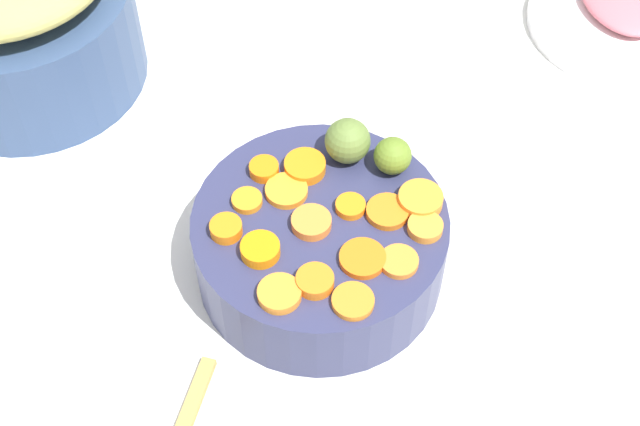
{
  "coord_description": "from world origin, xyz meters",
  "views": [
    {
      "loc": [
        0.43,
        -0.19,
        0.73
      ],
      "look_at": [
        -0.01,
        -0.02,
        0.11
      ],
      "focal_mm": 51.41,
      "sensor_mm": 36.0,
      "label": 1
    }
  ],
  "objects": [
    {
      "name": "carrot_slice_5",
      "position": [
        -0.0,
        0.07,
        0.1
      ],
      "size": [
        0.04,
        0.04,
        0.01
      ],
      "primitive_type": "cylinder",
      "rotation": [
        0.0,
        0.0,
        4.6
      ],
      "color": "orange",
      "rests_on": "serving_bowl_carrots"
    },
    {
      "name": "carrot_slice_2",
      "position": [
        0.07,
        -0.02,
        0.1
      ],
      "size": [
        0.05,
        0.05,
        0.01
      ],
      "primitive_type": "cylinder",
      "rotation": [
        0.0,
        0.0,
        2.45
      ],
      "color": "orange",
      "rests_on": "serving_bowl_carrots"
    },
    {
      "name": "carrot_slice_10",
      "position": [
        -0.05,
        -0.03,
        0.1
      ],
      "size": [
        0.04,
        0.04,
        0.01
      ],
      "primitive_type": "cylinder",
      "rotation": [
        0.0,
        0.0,
        6.25
      ],
      "color": "orange",
      "rests_on": "serving_bowl_carrots"
    },
    {
      "name": "carrot_slice_7",
      "position": [
        0.04,
        -0.0,
        0.1
      ],
      "size": [
        0.06,
        0.06,
        0.01
      ],
      "primitive_type": "cylinder",
      "rotation": [
        0.0,
        0.0,
        0.87
      ],
      "color": "orange",
      "rests_on": "serving_bowl_carrots"
    },
    {
      "name": "carrot_slice_9",
      "position": [
        0.05,
        0.03,
        0.1
      ],
      "size": [
        0.05,
        0.05,
        0.01
      ],
      "primitive_type": "cylinder",
      "rotation": [
        0.0,
        0.0,
        3.73
      ],
      "color": "orange",
      "rests_on": "serving_bowl_carrots"
    },
    {
      "name": "ham_plate",
      "position": [
        -0.2,
        0.43,
        0.03
      ],
      "size": [
        0.23,
        0.23,
        0.01
      ],
      "primitive_type": "cylinder",
      "color": "white",
      "rests_on": "tabletop"
    },
    {
      "name": "carrot_slice_12",
      "position": [
        -0.03,
        -0.1,
        0.1
      ],
      "size": [
        0.03,
        0.03,
        0.01
      ],
      "primitive_type": "cylinder",
      "rotation": [
        0.0,
        0.0,
        4.73
      ],
      "color": "orange",
      "rests_on": "serving_bowl_carrots"
    },
    {
      "name": "carrot_slice_14",
      "position": [
        -0.01,
        -0.03,
        0.1
      ],
      "size": [
        0.04,
        0.04,
        0.01
      ],
      "primitive_type": "cylinder",
      "rotation": [
        0.0,
        0.0,
        3.17
      ],
      "color": "orange",
      "rests_on": "serving_bowl_carrots"
    },
    {
      "name": "tabletop",
      "position": [
        0.0,
        0.0,
        0.01
      ],
      "size": [
        2.4,
        2.4,
        0.02
      ],
      "primitive_type": "cube",
      "color": "silver",
      "rests_on": "ground"
    },
    {
      "name": "carrot_slice_0",
      "position": [
        -0.07,
        -0.01,
        0.1
      ],
      "size": [
        0.05,
        0.05,
        0.01
      ],
      "primitive_type": "cylinder",
      "rotation": [
        0.0,
        0.0,
        5.3
      ],
      "color": "orange",
      "rests_on": "serving_bowl_carrots"
    },
    {
      "name": "carrot_slice_6",
      "position": [
        -0.02,
        0.01,
        0.1
      ],
      "size": [
        0.03,
        0.03,
        0.01
      ],
      "primitive_type": "cylinder",
      "rotation": [
        0.0,
        0.0,
        5.01
      ],
      "color": "orange",
      "rests_on": "serving_bowl_carrots"
    },
    {
      "name": "serving_bowl_carrots",
      "position": [
        -0.01,
        -0.02,
        0.06
      ],
      "size": [
        0.23,
        0.23,
        0.08
      ],
      "primitive_type": "cylinder",
      "color": "#2D3053",
      "rests_on": "tabletop"
    },
    {
      "name": "carrot_slice_1",
      "position": [
        0.05,
        -0.05,
        0.1
      ],
      "size": [
        0.03,
        0.03,
        0.01
      ],
      "primitive_type": "cylinder",
      "rotation": [
        0.0,
        0.0,
        1.59
      ],
      "color": "orange",
      "rests_on": "serving_bowl_carrots"
    },
    {
      "name": "carrot_slice_13",
      "position": [
        -0.0,
        0.04,
        0.1
      ],
      "size": [
        0.04,
        0.04,
        0.01
      ],
      "primitive_type": "cylinder",
      "rotation": [
        0.0,
        0.0,
        4.6
      ],
      "color": "orange",
      "rests_on": "serving_bowl_carrots"
    },
    {
      "name": "carrot_slice_3",
      "position": [
        -0.08,
        -0.05,
        0.1
      ],
      "size": [
        0.04,
        0.04,
        0.01
      ],
      "primitive_type": "cylinder",
      "rotation": [
        0.0,
        0.0,
        5.39
      ],
      "color": "orange",
      "rests_on": "serving_bowl_carrots"
    },
    {
      "name": "brussels_sprout_0",
      "position": [
        -0.07,
        0.03,
        0.12
      ],
      "size": [
        0.04,
        0.04,
        0.04
      ],
      "primitive_type": "sphere",
      "color": "#5D7635",
      "rests_on": "serving_bowl_carrots"
    },
    {
      "name": "ham_slice_main",
      "position": [
        -0.22,
        0.43,
        0.04
      ],
      "size": [
        0.13,
        0.1,
        0.02
      ],
      "primitive_type": "ellipsoid",
      "rotation": [
        0.0,
        0.0,
        3.02
      ],
      "color": "#CD646F",
      "rests_on": "ham_plate"
    },
    {
      "name": "carrot_slice_4",
      "position": [
        0.05,
        -0.08,
        0.1
      ],
      "size": [
        0.04,
        0.04,
        0.01
      ],
      "primitive_type": "cylinder",
      "rotation": [
        0.0,
        0.0,
        6.02
      ],
      "color": "orange",
      "rests_on": "serving_bowl_carrots"
    },
    {
      "name": "carrot_slice_15",
      "position": [
        -0.06,
        -0.07,
        0.1
      ],
      "size": [
        0.04,
        0.04,
        0.01
      ],
      "primitive_type": "cylinder",
      "rotation": [
        0.0,
        0.0,
        2.35
      ],
      "color": "orange",
      "rests_on": "serving_bowl_carrots"
    },
    {
      "name": "carrot_slice_8",
      "position": [
        -0.0,
        -0.08,
        0.1
      ],
      "size": [
        0.04,
        0.04,
        0.01
      ],
      "primitive_type": "cylinder",
      "rotation": [
        0.0,
        0.0,
        5.03
      ],
      "color": "orange",
      "rests_on": "serving_bowl_carrots"
    },
    {
      "name": "carrot_slice_11",
      "position": [
        0.03,
        0.06,
        0.1
      ],
      "size": [
        0.03,
        0.03,
        0.01
      ],
      "primitive_type": "cylinder",
      "rotation": [
        0.0,
        0.0,
        6.21
      ],
      "color": "orange",
      "rests_on": "serving_bowl_carrots"
    },
    {
      "name": "brussels_sprout_1",
      "position": [
        -0.05,
        0.06,
        0.11
      ],
      "size": [
        0.03,
        0.03,
        0.03
      ],
      "primitive_type": "sphere",
      "color": "olive",
      "rests_on": "serving_bowl_carrots"
    },
    {
      "name": "metal_pot",
      "position": [
        -0.37,
        -0.22,
        0.08
      ],
      "size": [
        0.24,
        0.24,
        0.12
      ],
      "primitive_type": "cylinder",
      "color": "navy",
      "rests_on": "tabletop"
    }
  ]
}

